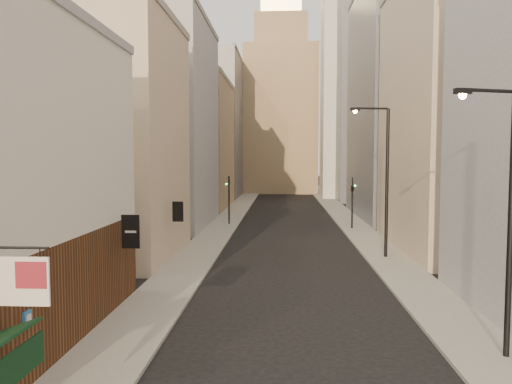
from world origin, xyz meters
name	(u,v)px	position (x,y,z in m)	size (l,w,h in m)	color
sidewalk_left	(236,211)	(-6.50, 55.00, 0.07)	(3.00, 140.00, 0.15)	gray
sidewalk_right	(339,212)	(6.50, 55.00, 0.07)	(3.00, 140.00, 0.15)	gray
left_bldg_beige	(115,141)	(-12.00, 26.00, 8.00)	(8.00, 12.00, 16.00)	#BEA88C
left_bldg_grey	(168,126)	(-12.00, 42.00, 10.00)	(8.00, 16.00, 20.00)	gray
left_bldg_tan	(199,145)	(-12.00, 60.00, 8.50)	(8.00, 18.00, 17.00)	tan
left_bldg_wingrid	(218,128)	(-12.00, 80.00, 12.00)	(8.00, 20.00, 24.00)	gray
right_bldg_beige	(455,115)	(12.00, 30.00, 10.00)	(8.00, 16.00, 20.00)	#BEA88C
right_bldg_wingrid	(394,103)	(12.00, 50.00, 13.00)	(8.00, 20.00, 26.00)	gray
highrise	(395,44)	(18.00, 78.00, 25.66)	(21.00, 23.00, 51.20)	gray
clock_tower	(281,103)	(-1.00, 92.00, 17.63)	(14.00, 14.00, 44.90)	tan
white_tower	(346,87)	(10.00, 78.00, 18.61)	(8.00, 8.00, 41.50)	silver
streetlamp_near	(505,209)	(6.80, 9.30, 5.19)	(2.30, 0.91, 9.09)	black
streetlamp_mid	(383,173)	(6.17, 26.30, 5.82)	(2.66, 0.59, 10.19)	black
traffic_light_left	(229,191)	(-5.99, 42.40, 3.48)	(0.58, 0.50, 5.00)	black
traffic_light_right	(352,191)	(6.03, 39.93, 3.71)	(0.63, 0.60, 5.00)	black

